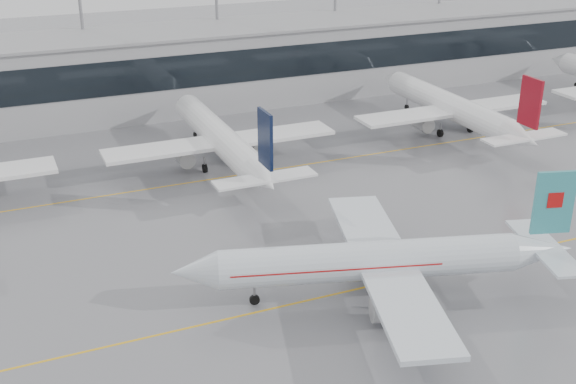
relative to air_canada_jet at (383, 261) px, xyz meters
name	(u,v)px	position (x,y,z in m)	size (l,w,h in m)	color
ground	(341,293)	(-3.05, 1.82, -3.49)	(320.00, 320.00, 0.00)	slate
taxi_line_main	(341,293)	(-3.05, 1.82, -3.49)	(120.00, 0.25, 0.01)	gold
taxi_line_north	(231,176)	(-3.05, 31.82, -3.49)	(120.00, 0.25, 0.01)	gold
terminal	(164,71)	(-3.05, 63.82, 2.51)	(180.00, 15.00, 12.00)	#9A9A9D
terminal_glass	(176,73)	(-3.05, 56.27, 4.01)	(180.00, 0.20, 5.00)	black
terminal_roof	(161,32)	(-3.05, 63.82, 8.71)	(182.00, 16.00, 0.40)	gray
light_masts	(152,18)	(-3.05, 69.82, 9.85)	(156.40, 1.00, 22.60)	gray
air_canada_jet	(383,261)	(0.00, 0.00, 0.00)	(34.99, 28.27, 11.06)	silver
parked_jet_c	(221,139)	(-3.05, 35.51, 0.22)	(29.64, 36.96, 11.72)	white
parked_jet_d	(453,107)	(31.95, 35.51, 0.22)	(29.64, 36.96, 11.72)	white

